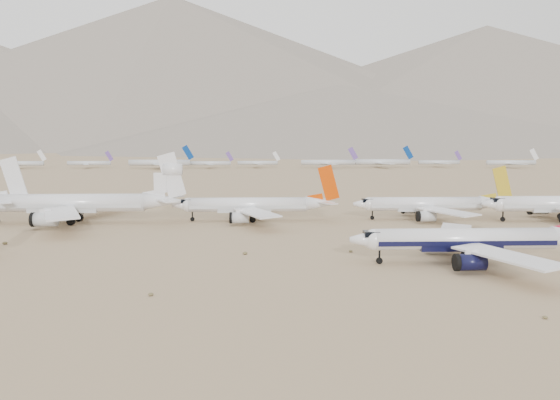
# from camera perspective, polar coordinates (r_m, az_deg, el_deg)

# --- Properties ---
(ground) EXTENTS (7000.00, 7000.00, 0.00)m
(ground) POSITION_cam_1_polar(r_m,az_deg,el_deg) (103.50, 13.34, -7.11)
(ground) COLOR #866F4D
(ground) RESTS_ON ground
(main_airliner) EXTENTS (46.90, 45.81, 16.55)m
(main_airliner) POSITION_cam_1_polar(r_m,az_deg,el_deg) (111.70, 19.74, -3.94)
(main_airliner) COLOR white
(main_airliner) RESTS_ON ground
(row2_gold_tail) EXTENTS (44.86, 43.87, 15.97)m
(row2_gold_tail) POSITION_cam_1_polar(r_m,az_deg,el_deg) (167.53, 15.56, -0.45)
(row2_gold_tail) COLOR white
(row2_gold_tail) RESTS_ON ground
(row2_orange_tail) EXTENTS (45.98, 44.99, 16.40)m
(row2_orange_tail) POSITION_cam_1_polar(r_m,az_deg,el_deg) (158.48, -2.66, -0.55)
(row2_orange_tail) COLOR white
(row2_orange_tail) RESTS_ON ground
(row2_white_trijet) EXTENTS (57.09, 55.80, 20.23)m
(row2_white_trijet) POSITION_cam_1_polar(r_m,az_deg,el_deg) (164.00, -20.19, -0.27)
(row2_white_trijet) COLOR white
(row2_white_trijet) RESTS_ON ground
(distant_storage_row) EXTENTS (466.74, 52.09, 16.31)m
(distant_storage_row) POSITION_cam_1_polar(r_m,az_deg,el_deg) (437.50, -3.00, 3.92)
(distant_storage_row) COLOR silver
(distant_storage_row) RESTS_ON ground
(mountain_range) EXTENTS (7354.00, 3024.00, 470.00)m
(mountain_range) POSITION_cam_1_polar(r_m,az_deg,el_deg) (1755.50, 1.03, 11.93)
(mountain_range) COLOR slate
(mountain_range) RESTS_ON ground
(foothills) EXTENTS (4637.50, 1395.00, 155.00)m
(foothills) POSITION_cam_1_polar(r_m,az_deg,el_deg) (1319.61, 22.86, 7.86)
(foothills) COLOR slate
(foothills) RESTS_ON ground
(desert_scrub) EXTENTS (270.65, 121.67, 0.63)m
(desert_scrub) POSITION_cam_1_polar(r_m,az_deg,el_deg) (81.74, 24.18, -10.98)
(desert_scrub) COLOR brown
(desert_scrub) RESTS_ON ground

